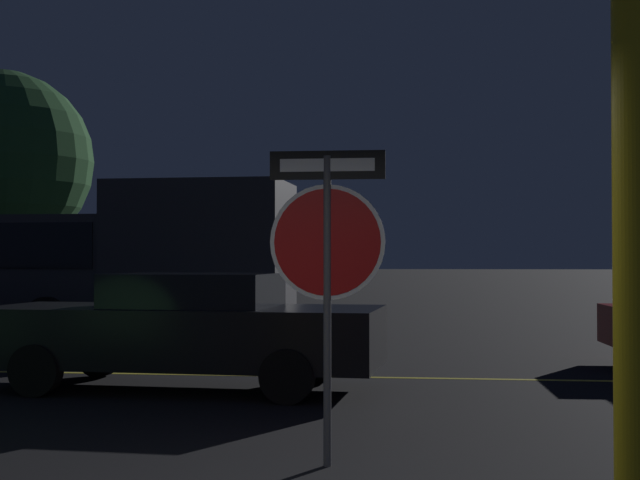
{
  "coord_description": "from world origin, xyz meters",
  "views": [
    {
      "loc": [
        1.02,
        -4.5,
        1.58
      ],
      "look_at": [
        -0.0,
        4.44,
        1.76
      ],
      "focal_mm": 50.0,
      "sensor_mm": 36.0,
      "label": 1
    }
  ],
  "objects_px": {
    "stop_sign": "(327,243)",
    "tree_0": "(1,162)",
    "yellow_pole_right": "(632,258)",
    "passing_car_2": "(185,329)",
    "delivery_truck": "(151,255)"
  },
  "relations": [
    {
      "from": "yellow_pole_right",
      "to": "delivery_truck",
      "type": "relative_size",
      "value": 0.56
    },
    {
      "from": "yellow_pole_right",
      "to": "tree_0",
      "type": "xyz_separation_m",
      "value": [
        -12.07,
        18.61,
        2.58
      ]
    },
    {
      "from": "tree_0",
      "to": "delivery_truck",
      "type": "bearing_deg",
      "value": -41.18
    },
    {
      "from": "stop_sign",
      "to": "tree_0",
      "type": "distance_m",
      "value": 19.11
    },
    {
      "from": "stop_sign",
      "to": "yellow_pole_right",
      "type": "distance_m",
      "value": 3.24
    },
    {
      "from": "passing_car_2",
      "to": "stop_sign",
      "type": "bearing_deg",
      "value": -147.0
    },
    {
      "from": "stop_sign",
      "to": "delivery_truck",
      "type": "distance_m",
      "value": 11.83
    },
    {
      "from": "stop_sign",
      "to": "passing_car_2",
      "type": "relative_size",
      "value": 0.49
    },
    {
      "from": "passing_car_2",
      "to": "delivery_truck",
      "type": "xyz_separation_m",
      "value": [
        -2.63,
        7.05,
        0.92
      ]
    },
    {
      "from": "tree_0",
      "to": "yellow_pole_right",
      "type": "bearing_deg",
      "value": -57.04
    },
    {
      "from": "tree_0",
      "to": "passing_car_2",
      "type": "bearing_deg",
      "value": -55.32
    },
    {
      "from": "delivery_truck",
      "to": "tree_0",
      "type": "distance_m",
      "value": 7.97
    },
    {
      "from": "delivery_truck",
      "to": "tree_0",
      "type": "bearing_deg",
      "value": 50.71
    },
    {
      "from": "yellow_pole_right",
      "to": "passing_car_2",
      "type": "height_order",
      "value": "yellow_pole_right"
    },
    {
      "from": "yellow_pole_right",
      "to": "delivery_truck",
      "type": "distance_m",
      "value": 15.05
    }
  ]
}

